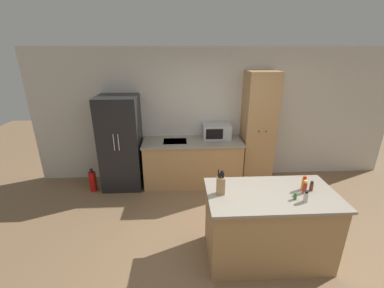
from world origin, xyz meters
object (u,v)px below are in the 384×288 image
at_px(microwave, 217,131).
at_px(fire_extinguisher, 93,181).
at_px(pantry_cabinet, 258,129).
at_px(spice_bottle_amber_oil, 304,183).
at_px(knife_block, 221,185).
at_px(spice_bottle_pale_salt, 312,186).
at_px(refrigerator, 121,143).
at_px(spice_bottle_tall_dark, 305,187).
at_px(spice_bottle_green_herb, 306,197).
at_px(spice_bottle_short_red, 295,196).

relative_size(microwave, fire_extinguisher, 1.20).
relative_size(pantry_cabinet, spice_bottle_amber_oil, 12.18).
height_order(knife_block, spice_bottle_pale_salt, knife_block).
bearing_deg(refrigerator, spice_bottle_tall_dark, -37.83).
bearing_deg(refrigerator, spice_bottle_green_herb, -41.11).
bearing_deg(pantry_cabinet, spice_bottle_tall_dark, -91.18).
xyz_separation_m(refrigerator, spice_bottle_amber_oil, (2.61, -1.93, 0.14)).
bearing_deg(fire_extinguisher, knife_block, -39.74).
bearing_deg(spice_bottle_amber_oil, spice_bottle_tall_dark, -107.16).
xyz_separation_m(microwave, spice_bottle_amber_oil, (0.78, -2.07, -0.02)).
bearing_deg(microwave, knife_block, -96.90).
distance_m(pantry_cabinet, spice_bottle_pale_salt, 2.04).
bearing_deg(spice_bottle_green_herb, spice_bottle_tall_dark, 68.23).
bearing_deg(spice_bottle_amber_oil, spice_bottle_pale_salt, -21.93).
bearing_deg(spice_bottle_green_herb, microwave, 106.18).
bearing_deg(fire_extinguisher, spice_bottle_amber_oil, -28.70).
xyz_separation_m(spice_bottle_tall_dark, fire_extinguisher, (-3.15, 1.81, -0.82)).
relative_size(spice_bottle_tall_dark, spice_bottle_short_red, 2.03).
bearing_deg(fire_extinguisher, spice_bottle_pale_salt, -28.54).
xyz_separation_m(pantry_cabinet, spice_bottle_green_herb, (-0.12, -2.26, -0.09)).
bearing_deg(spice_bottle_green_herb, spice_bottle_amber_oil, 69.57).
height_order(refrigerator, microwave, refrigerator).
relative_size(microwave, spice_bottle_short_red, 6.54).
xyz_separation_m(spice_bottle_amber_oil, spice_bottle_green_herb, (-0.10, -0.26, -0.02)).
distance_m(spice_bottle_pale_salt, fire_extinguisher, 3.79).
bearing_deg(spice_bottle_tall_dark, pantry_cabinet, 88.82).
bearing_deg(pantry_cabinet, spice_bottle_amber_oil, -90.54).
height_order(refrigerator, knife_block, refrigerator).
relative_size(refrigerator, pantry_cabinet, 0.81).
relative_size(knife_block, fire_extinguisher, 0.70).
height_order(spice_bottle_tall_dark, spice_bottle_pale_salt, spice_bottle_tall_dark).
height_order(pantry_cabinet, spice_bottle_amber_oil, pantry_cabinet).
bearing_deg(spice_bottle_green_herb, pantry_cabinet, 87.05).
bearing_deg(pantry_cabinet, fire_extinguisher, -175.26).
height_order(pantry_cabinet, spice_bottle_green_herb, pantry_cabinet).
distance_m(microwave, spice_bottle_tall_dark, 2.28).
xyz_separation_m(knife_block, spice_bottle_tall_dark, (1.01, -0.04, -0.04)).
relative_size(knife_block, spice_bottle_pale_salt, 2.49).
bearing_deg(spice_bottle_tall_dark, microwave, 109.26).
bearing_deg(pantry_cabinet, spice_bottle_green_herb, -92.95).
relative_size(microwave, spice_bottle_amber_oil, 2.99).
bearing_deg(microwave, spice_bottle_amber_oil, -69.50).
bearing_deg(spice_bottle_amber_oil, refrigerator, 143.51).
relative_size(pantry_cabinet, spice_bottle_short_red, 26.65).
height_order(pantry_cabinet, spice_bottle_pale_salt, pantry_cabinet).
distance_m(knife_block, fire_extinguisher, 2.91).
xyz_separation_m(microwave, spice_bottle_short_red, (0.58, -2.28, -0.06)).
bearing_deg(pantry_cabinet, spice_bottle_short_red, -95.53).
height_order(spice_bottle_short_red, spice_bottle_green_herb, spice_bottle_green_herb).
height_order(knife_block, spice_bottle_amber_oil, knife_block).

